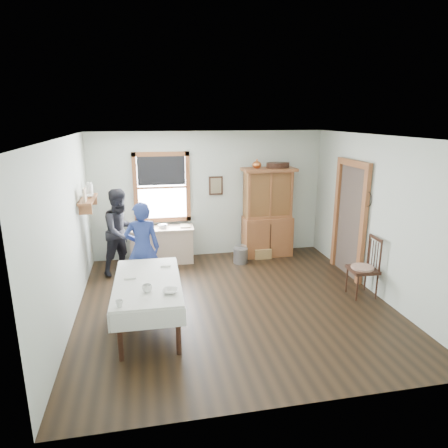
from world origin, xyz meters
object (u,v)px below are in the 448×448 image
(china_hutch, at_px, (268,213))
(pail, at_px, (241,256))
(dining_table, at_px, (148,303))
(work_counter, at_px, (162,245))
(woman_blue, at_px, (143,252))
(spindle_chair, at_px, (363,267))
(wicker_basket, at_px, (262,253))
(figure_dark, at_px, (122,235))

(china_hutch, relative_size, pail, 6.02)
(dining_table, bearing_deg, pail, 49.88)
(china_hutch, xyz_separation_m, dining_table, (-2.63, -2.68, -0.60))
(work_counter, xyz_separation_m, china_hutch, (2.30, 0.01, 0.59))
(woman_blue, bearing_deg, work_counter, -104.82)
(work_counter, height_order, woman_blue, woman_blue)
(pail, bearing_deg, woman_blue, -151.15)
(spindle_chair, xyz_separation_m, pail, (-1.66, 1.95, -0.37))
(spindle_chair, bearing_deg, wicker_basket, 120.38)
(woman_blue, bearing_deg, pail, -151.29)
(work_counter, height_order, china_hutch, china_hutch)
(china_hutch, relative_size, spindle_chair, 1.84)
(spindle_chair, bearing_deg, china_hutch, 115.42)
(dining_table, xyz_separation_m, pail, (1.94, 2.30, -0.20))
(work_counter, xyz_separation_m, spindle_chair, (3.27, -2.32, 0.15))
(spindle_chair, height_order, woman_blue, woman_blue)
(wicker_basket, bearing_deg, spindle_chair, -62.42)
(spindle_chair, distance_m, pail, 2.59)
(wicker_basket, distance_m, woman_blue, 2.92)
(dining_table, distance_m, spindle_chair, 3.62)
(spindle_chair, distance_m, figure_dark, 4.48)
(work_counter, relative_size, china_hutch, 0.68)
(dining_table, bearing_deg, wicker_basket, 45.51)
(work_counter, height_order, dining_table, work_counter)
(china_hutch, height_order, figure_dark, china_hutch)
(work_counter, xyz_separation_m, figure_dark, (-0.78, -0.43, 0.40))
(woman_blue, bearing_deg, wicker_basket, -152.64)
(figure_dark, bearing_deg, work_counter, -9.47)
(spindle_chair, xyz_separation_m, wicker_basket, (-1.13, 2.16, -0.42))
(pail, bearing_deg, work_counter, 166.96)
(pail, bearing_deg, wicker_basket, 22.18)
(dining_table, height_order, woman_blue, woman_blue)
(dining_table, xyz_separation_m, spindle_chair, (3.60, 0.35, 0.16))
(work_counter, relative_size, woman_blue, 0.88)
(dining_table, bearing_deg, figure_dark, 101.51)
(wicker_basket, bearing_deg, pail, -157.82)
(wicker_basket, height_order, woman_blue, woman_blue)
(pail, bearing_deg, spindle_chair, -49.45)
(china_hutch, distance_m, woman_blue, 3.08)
(work_counter, relative_size, figure_dark, 0.85)
(spindle_chair, bearing_deg, figure_dark, 157.80)
(china_hutch, xyz_separation_m, woman_blue, (-2.69, -1.49, -0.21))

